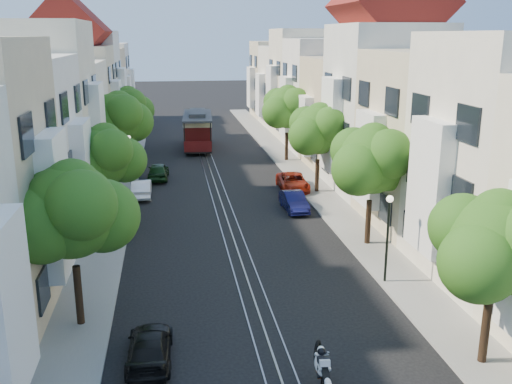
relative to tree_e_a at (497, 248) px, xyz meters
name	(u,v)px	position (x,y,z in m)	size (l,w,h in m)	color
ground	(211,171)	(-7.26, 31.02, -4.40)	(200.00, 200.00, 0.00)	black
sidewalk_east	(294,168)	(-0.01, 31.02, -4.34)	(2.50, 80.00, 0.12)	gray
sidewalk_west	(124,174)	(-14.51, 31.02, -4.34)	(2.50, 80.00, 0.12)	gray
rail_left	(204,171)	(-7.81, 31.02, -4.39)	(0.06, 80.00, 0.02)	gray
rail_slot	(211,171)	(-7.26, 31.02, -4.39)	(0.06, 80.00, 0.02)	gray
rail_right	(217,171)	(-6.71, 31.02, -4.39)	(0.06, 80.00, 0.02)	gray
lane_line	(211,171)	(-7.26, 31.02, -4.40)	(0.08, 80.00, 0.01)	tan
townhouses_east	(348,108)	(4.61, 30.94, 0.79)	(7.75, 72.00, 12.00)	beige
townhouses_west	(61,115)	(-19.13, 30.94, 0.68)	(7.75, 72.00, 11.76)	silver
tree_e_a	(497,248)	(0.00, 0.00, 0.00)	(4.72, 3.87, 6.27)	black
tree_e_b	(373,161)	(0.00, 12.00, 0.34)	(4.93, 4.08, 6.68)	black
tree_e_c	(319,131)	(0.00, 23.00, 0.20)	(4.84, 3.99, 6.52)	black
tree_e_d	(288,108)	(0.00, 34.00, 0.47)	(5.01, 4.16, 6.85)	black
tree_w_a	(73,213)	(-14.40, 5.00, 0.34)	(4.93, 4.08, 6.68)	black
tree_w_b	(105,157)	(-14.40, 17.00, 0.00)	(4.72, 3.87, 6.27)	black
tree_w_c	(119,119)	(-14.40, 28.00, 0.67)	(5.13, 4.28, 7.09)	black
tree_w_d	(128,107)	(-14.40, 39.00, 0.20)	(4.84, 3.99, 6.52)	black
lamp_east	(388,226)	(-0.96, 7.02, -1.55)	(0.32, 0.32, 4.16)	black
lamp_west	(130,155)	(-13.56, 25.02, -1.55)	(0.32, 0.32, 4.16)	black
sportbike_rider	(322,366)	(-6.03, -0.43, -3.62)	(0.53, 2.07, 1.43)	black
cable_car	(198,128)	(-7.76, 41.51, -2.34)	(3.34, 9.20, 3.48)	black
parked_car_e_mid	(294,201)	(-2.68, 18.98, -3.79)	(1.30, 3.71, 1.22)	#0C0E3E
parked_car_e_far	(293,182)	(-1.66, 23.98, -3.77)	(2.07, 4.49, 1.25)	#9C1F0E
parked_car_w_near	(150,347)	(-11.66, 1.96, -3.84)	(1.56, 3.84, 1.11)	black
parked_car_w_mid	(141,188)	(-12.79, 23.84, -3.76)	(1.34, 3.85, 1.27)	white
parked_car_w_far	(158,171)	(-11.66, 28.84, -3.72)	(1.60, 3.98, 1.36)	black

